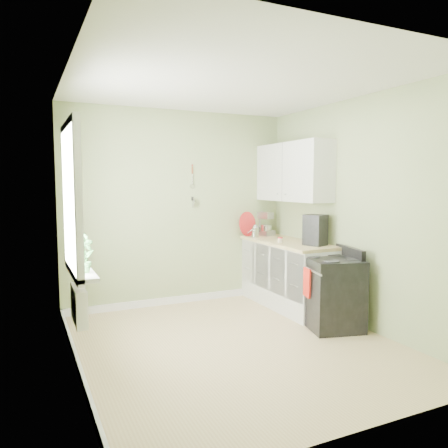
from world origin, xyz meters
name	(u,v)px	position (x,y,z in m)	size (l,w,h in m)	color
floor	(236,346)	(0.00, 0.00, -0.01)	(3.20, 3.60, 0.02)	tan
ceiling	(237,81)	(0.00, 0.00, 2.71)	(3.20, 3.60, 0.02)	white
wall_back	(178,208)	(0.00, 1.81, 1.35)	(3.20, 0.02, 2.70)	#9BA973
wall_left	(71,223)	(-1.61, 0.00, 1.35)	(0.02, 3.60, 2.70)	#9BA973
wall_right	(358,213)	(1.61, 0.00, 1.35)	(0.02, 3.60, 2.70)	#9BA973
base_cabinets	(288,275)	(1.30, 1.00, 0.43)	(0.60, 1.60, 0.87)	white
countertop	(288,243)	(1.29, 1.00, 0.89)	(0.64, 1.60, 0.04)	#DAC285
upper_cabinets	(293,172)	(1.43, 1.10, 1.85)	(0.35, 1.40, 0.80)	white
window	(70,199)	(-1.58, 0.30, 1.55)	(0.06, 1.14, 1.44)	white
window_sill	(80,270)	(-1.51, 0.30, 0.88)	(0.18, 1.14, 0.04)	white
radiator	(79,305)	(-1.54, 0.25, 0.55)	(0.12, 0.50, 0.35)	white
wall_utensils	(192,193)	(0.20, 1.78, 1.56)	(0.02, 0.14, 0.58)	#DAC285
stove	(332,292)	(1.28, 0.03, 0.42)	(0.75, 0.80, 0.94)	black
stand_mixer	(264,224)	(1.34, 1.74, 1.07)	(0.26, 0.35, 0.39)	#B2B2B7
kettle	(255,231)	(1.08, 1.55, 1.00)	(0.18, 0.11, 0.19)	silver
coffee_maker	(315,231)	(1.38, 0.51, 1.10)	(0.29, 0.31, 0.39)	black
red_tray	(248,224)	(1.05, 1.72, 1.09)	(0.37, 0.37, 0.02)	red
jar	(280,240)	(1.10, 0.90, 0.95)	(0.07, 0.07, 0.07)	beige
plant_a	(85,254)	(-1.50, 0.03, 1.07)	(0.18, 0.12, 0.33)	#2F622C
plant_b	(81,251)	(-1.50, 0.32, 1.06)	(0.17, 0.14, 0.31)	#2F622C
plant_c	(79,249)	(-1.50, 0.46, 1.06)	(0.18, 0.18, 0.32)	#2F622C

